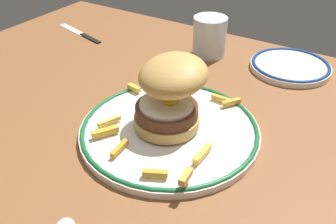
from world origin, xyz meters
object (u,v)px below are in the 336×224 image
dinner_plate (168,131)px  knife (83,34)px  side_plate (290,66)px  water_glass (209,39)px  burger (171,92)px

dinner_plate → knife: bearing=149.6°
dinner_plate → side_plate: 35.55cm
dinner_plate → water_glass: 32.77cm
dinner_plate → side_plate: size_ratio=1.74×
water_glass → dinner_plate: bearing=-74.8°
burger → dinner_plate: bearing=-74.3°
dinner_plate → burger: burger is taller
water_glass → side_plate: water_glass is taller
burger → side_plate: size_ratio=0.80×
dinner_plate → side_plate: same height
water_glass → knife: bearing=-168.0°
dinner_plate → water_glass: (-8.53, 31.49, 3.10)cm
water_glass → side_plate: bearing=8.1°
burger → knife: burger is taller
burger → water_glass: (-8.09, 29.91, -3.50)cm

